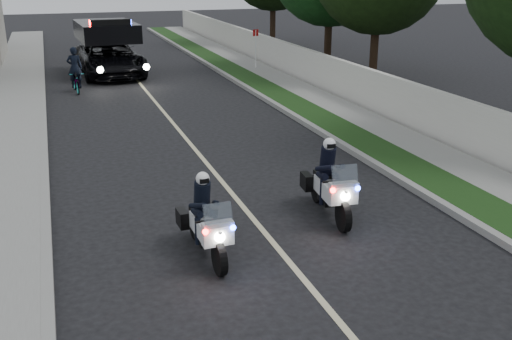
{
  "coord_description": "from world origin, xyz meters",
  "views": [
    {
      "loc": [
        -3.67,
        -10.03,
        5.05
      ],
      "look_at": [
        0.13,
        1.14,
        1.0
      ],
      "focal_mm": 42.26,
      "sensor_mm": 36.0,
      "label": 1
    }
  ],
  "objects": [
    {
      "name": "police_suv",
      "position": [
        -1.0,
        19.39,
        0.0
      ],
      "size": [
        3.08,
        6.09,
        2.89
      ],
      "primitive_type": "imported",
      "rotation": [
        0.0,
        0.0,
        0.06
      ],
      "color": "black",
      "rests_on": "ground"
    },
    {
      "name": "sign_post",
      "position": [
        6.0,
        18.44,
        0.0
      ],
      "size": [
        0.4,
        0.4,
        2.07
      ],
      "primitive_type": null,
      "rotation": [
        0.0,
        0.0,
        0.27
      ],
      "color": "#A90C0F",
      "rests_on": "ground"
    },
    {
      "name": "tree_right_e",
      "position": [
        10.28,
        27.6,
        0.0
      ],
      "size": [
        7.1,
        7.1,
        9.97
      ],
      "primitive_type": null,
      "rotation": [
        0.0,
        0.0,
        0.21
      ],
      "color": "black",
      "rests_on": "ground"
    },
    {
      "name": "lane_marking",
      "position": [
        0.0,
        10.0,
        0.0
      ],
      "size": [
        0.12,
        50.0,
        0.01
      ],
      "primitive_type": "cube",
      "color": "#BFB78C",
      "rests_on": "ground"
    },
    {
      "name": "ground",
      "position": [
        0.0,
        0.0,
        0.0
      ],
      "size": [
        120.0,
        120.0,
        0.0
      ],
      "primitive_type": "plane",
      "color": "black",
      "rests_on": "ground"
    },
    {
      "name": "sidewalk_left",
      "position": [
        -5.2,
        10.0,
        0.08
      ],
      "size": [
        2.0,
        60.0,
        0.16
      ],
      "primitive_type": "cube",
      "color": "gray",
      "rests_on": "ground"
    },
    {
      "name": "police_moto_right",
      "position": [
        1.59,
        0.62,
        0.0
      ],
      "size": [
        0.89,
        2.02,
        1.67
      ],
      "primitive_type": null,
      "rotation": [
        0.0,
        0.0,
        -0.1
      ],
      "color": "silver",
      "rests_on": "ground"
    },
    {
      "name": "grass_verge",
      "position": [
        4.8,
        10.0,
        0.08
      ],
      "size": [
        1.2,
        60.0,
        0.16
      ],
      "primitive_type": "cube",
      "color": "#193814",
      "rests_on": "ground"
    },
    {
      "name": "sidewalk_right",
      "position": [
        6.1,
        10.0,
        0.08
      ],
      "size": [
        1.4,
        60.0,
        0.16
      ],
      "primitive_type": "cube",
      "color": "gray",
      "rests_on": "ground"
    },
    {
      "name": "curb_right",
      "position": [
        4.1,
        10.0,
        0.07
      ],
      "size": [
        0.2,
        60.0,
        0.15
      ],
      "primitive_type": "cube",
      "color": "gray",
      "rests_on": "ground"
    },
    {
      "name": "police_moto_left",
      "position": [
        -1.32,
        -0.34,
        0.0
      ],
      "size": [
        0.71,
        1.87,
        1.57
      ],
      "primitive_type": null,
      "rotation": [
        0.0,
        0.0,
        0.04
      ],
      "color": "silver",
      "rests_on": "ground"
    },
    {
      "name": "bicycle",
      "position": [
        -2.76,
        15.72,
        0.0
      ],
      "size": [
        0.69,
        1.65,
        0.84
      ],
      "primitive_type": "imported",
      "rotation": [
        0.0,
        0.0,
        0.08
      ],
      "color": "black",
      "rests_on": "ground"
    },
    {
      "name": "curb_left",
      "position": [
        -4.1,
        10.0,
        0.07
      ],
      "size": [
        0.2,
        60.0,
        0.15
      ],
      "primitive_type": "cube",
      "color": "gray",
      "rests_on": "ground"
    },
    {
      "name": "cyclist",
      "position": [
        -2.76,
        15.72,
        0.0
      ],
      "size": [
        0.63,
        0.45,
        1.66
      ],
      "primitive_type": "imported",
      "rotation": [
        0.0,
        0.0,
        3.05
      ],
      "color": "black",
      "rests_on": "ground"
    },
    {
      "name": "tree_right_c",
      "position": [
        10.04,
        13.93,
        0.0
      ],
      "size": [
        7.62,
        7.62,
        9.6
      ],
      "primitive_type": null,
      "rotation": [
        0.0,
        0.0,
        0.42
      ],
      "color": "black",
      "rests_on": "ground"
    },
    {
      "name": "property_wall",
      "position": [
        7.1,
        10.0,
        0.75
      ],
      "size": [
        0.22,
        60.0,
        1.5
      ],
      "primitive_type": "cube",
      "color": "beige",
      "rests_on": "ground"
    },
    {
      "name": "tree_right_d",
      "position": [
        9.38,
        17.32,
        0.0
      ],
      "size": [
        6.25,
        6.25,
        9.87
      ],
      "primitive_type": null,
      "rotation": [
        0.0,
        0.0,
        0.06
      ],
      "color": "#164317",
      "rests_on": "ground"
    }
  ]
}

